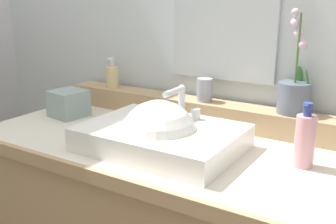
{
  "coord_description": "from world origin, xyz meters",
  "views": [
    {
      "loc": [
        0.68,
        -1.11,
        1.36
      ],
      "look_at": [
        0.01,
        -0.02,
        0.98
      ],
      "focal_mm": 43.22,
      "sensor_mm": 36.0,
      "label": 1
    }
  ],
  "objects_px": {
    "lotion_bottle": "(305,140)",
    "tumbler_cup": "(204,90)",
    "soap_bar": "(145,109)",
    "soap_dispenser": "(112,76)",
    "tissue_box": "(68,103)",
    "sink_basin": "(160,138)",
    "potted_plant": "(294,91)"
  },
  "relations": [
    {
      "from": "lotion_bottle",
      "to": "tumbler_cup",
      "type": "bearing_deg",
      "value": 153.03
    },
    {
      "from": "soap_bar",
      "to": "lotion_bottle",
      "type": "relative_size",
      "value": 0.37
    },
    {
      "from": "soap_dispenser",
      "to": "tumbler_cup",
      "type": "xyz_separation_m",
      "value": [
        0.46,
        -0.0,
        -0.01
      ]
    },
    {
      "from": "tissue_box",
      "to": "sink_basin",
      "type": "bearing_deg",
      "value": -12.45
    },
    {
      "from": "potted_plant",
      "to": "lotion_bottle",
      "type": "relative_size",
      "value": 1.85
    },
    {
      "from": "sink_basin",
      "to": "tissue_box",
      "type": "height_order",
      "value": "sink_basin"
    },
    {
      "from": "sink_basin",
      "to": "tissue_box",
      "type": "distance_m",
      "value": 0.54
    },
    {
      "from": "potted_plant",
      "to": "tissue_box",
      "type": "height_order",
      "value": "potted_plant"
    },
    {
      "from": "soap_bar",
      "to": "tissue_box",
      "type": "height_order",
      "value": "tissue_box"
    },
    {
      "from": "potted_plant",
      "to": "sink_basin",
      "type": "bearing_deg",
      "value": -132.39
    },
    {
      "from": "sink_basin",
      "to": "tumbler_cup",
      "type": "xyz_separation_m",
      "value": [
        -0.01,
        0.33,
        0.09
      ]
    },
    {
      "from": "soap_bar",
      "to": "potted_plant",
      "type": "xyz_separation_m",
      "value": [
        0.46,
        0.24,
        0.08
      ]
    },
    {
      "from": "sink_basin",
      "to": "soap_dispenser",
      "type": "relative_size",
      "value": 3.73
    },
    {
      "from": "lotion_bottle",
      "to": "soap_bar",
      "type": "bearing_deg",
      "value": -179.81
    },
    {
      "from": "soap_bar",
      "to": "tissue_box",
      "type": "relative_size",
      "value": 0.54
    },
    {
      "from": "soap_bar",
      "to": "tumbler_cup",
      "type": "bearing_deg",
      "value": 61.7
    },
    {
      "from": "potted_plant",
      "to": "tumbler_cup",
      "type": "height_order",
      "value": "potted_plant"
    },
    {
      "from": "soap_bar",
      "to": "tumbler_cup",
      "type": "distance_m",
      "value": 0.26
    },
    {
      "from": "soap_bar",
      "to": "tumbler_cup",
      "type": "height_order",
      "value": "tumbler_cup"
    },
    {
      "from": "sink_basin",
      "to": "lotion_bottle",
      "type": "xyz_separation_m",
      "value": [
        0.43,
        0.11,
        0.04
      ]
    },
    {
      "from": "tumbler_cup",
      "to": "soap_bar",
      "type": "bearing_deg",
      "value": -118.3
    },
    {
      "from": "lotion_bottle",
      "to": "tissue_box",
      "type": "relative_size",
      "value": 1.47
    },
    {
      "from": "sink_basin",
      "to": "soap_dispenser",
      "type": "bearing_deg",
      "value": 144.53
    },
    {
      "from": "tissue_box",
      "to": "tumbler_cup",
      "type": "bearing_deg",
      "value": 23.24
    },
    {
      "from": "sink_basin",
      "to": "tissue_box",
      "type": "relative_size",
      "value": 3.81
    },
    {
      "from": "soap_bar",
      "to": "potted_plant",
      "type": "height_order",
      "value": "potted_plant"
    },
    {
      "from": "soap_dispenser",
      "to": "tumbler_cup",
      "type": "distance_m",
      "value": 0.46
    },
    {
      "from": "tumbler_cup",
      "to": "potted_plant",
      "type": "bearing_deg",
      "value": 3.0
    },
    {
      "from": "soap_dispenser",
      "to": "potted_plant",
      "type": "bearing_deg",
      "value": 1.15
    },
    {
      "from": "soap_dispenser",
      "to": "tissue_box",
      "type": "bearing_deg",
      "value": -103.35
    },
    {
      "from": "sink_basin",
      "to": "lotion_bottle",
      "type": "distance_m",
      "value": 0.44
    },
    {
      "from": "sink_basin",
      "to": "tumbler_cup",
      "type": "bearing_deg",
      "value": 92.52
    }
  ]
}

